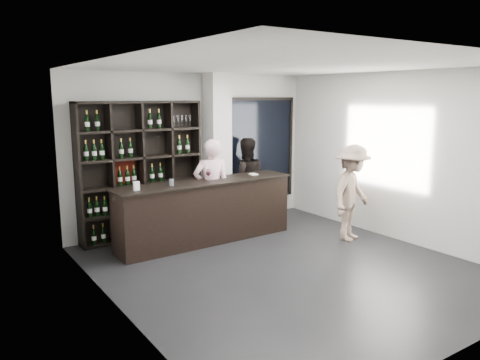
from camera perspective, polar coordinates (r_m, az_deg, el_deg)
floor at (r=7.04m, az=5.50°, el=-10.54°), size 5.00×5.50×0.01m
wine_shelf at (r=8.32m, az=-11.97°, el=1.12°), size 2.20×0.35×2.40m
structural_column at (r=8.86m, az=-2.77°, el=3.52°), size 0.40×0.40×2.90m
glass_panel at (r=9.72m, az=2.63°, el=3.82°), size 1.60×0.08×2.10m
tasting_counter at (r=8.03m, az=-4.15°, el=-3.85°), size 3.23×0.67×1.06m
taster_pink at (r=8.18m, az=-3.47°, el=-1.13°), size 0.74×0.61×1.75m
taster_black at (r=9.22m, az=0.68°, el=-0.05°), size 0.99×0.88×1.68m
customer at (r=8.29m, az=13.49°, el=-1.54°), size 1.22×0.93×1.67m
wine_glass at (r=7.92m, az=-3.88°, el=0.68°), size 0.09×0.09×0.22m
spit_cup at (r=7.56m, az=-8.36°, el=-0.29°), size 0.09×0.09×0.11m
napkin_stack at (r=8.52m, az=1.67°, el=0.71°), size 0.13×0.13×0.02m
card_stand at (r=7.28m, az=-12.52°, el=-0.72°), size 0.10×0.06×0.14m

